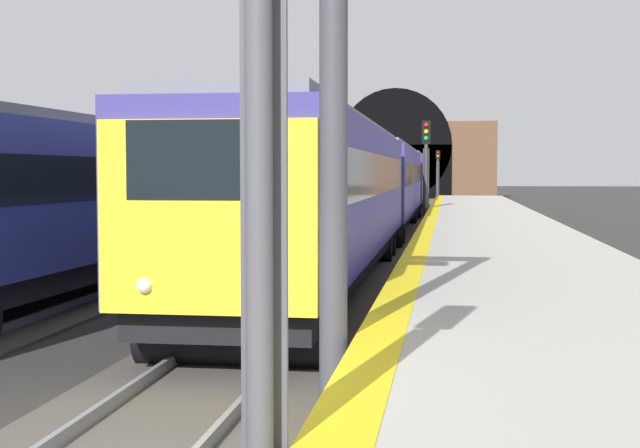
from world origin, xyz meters
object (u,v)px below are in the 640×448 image
(railway_signal_near, at_px, (259,93))
(railway_signal_mid, at_px, (426,164))
(train_adjacent_platform, at_px, (222,186))
(railway_signal_far, at_px, (438,171))
(train_main_approaching, at_px, (381,183))

(railway_signal_near, distance_m, railway_signal_mid, 35.62)
(railway_signal_near, xyz_separation_m, railway_signal_mid, (35.62, -0.00, -0.09))
(train_adjacent_platform, distance_m, railway_signal_near, 26.01)
(railway_signal_near, height_order, railway_signal_mid, railway_signal_near)
(railway_signal_mid, distance_m, railway_signal_far, 39.65)
(train_main_approaching, height_order, railway_signal_near, railway_signal_near)
(railway_signal_far, bearing_deg, railway_signal_mid, 0.00)
(railway_signal_near, bearing_deg, railway_signal_mid, -180.00)
(train_adjacent_platform, distance_m, railway_signal_far, 50.64)
(railway_signal_mid, xyz_separation_m, railway_signal_far, (39.65, 0.00, -0.32))
(train_adjacent_platform, xyz_separation_m, railway_signal_far, (50.17, -6.80, 0.54))
(train_main_approaching, distance_m, railway_signal_mid, 3.01)
(train_main_approaching, bearing_deg, railway_signal_far, 177.24)
(train_main_approaching, relative_size, railway_signal_near, 10.95)
(train_main_approaching, height_order, railway_signal_mid, railway_signal_mid)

